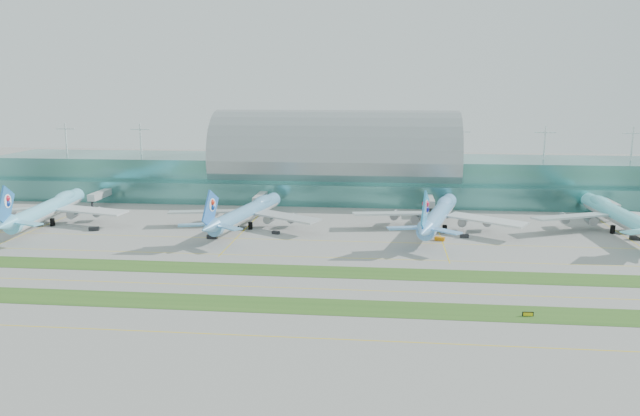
# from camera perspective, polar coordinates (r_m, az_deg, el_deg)

# --- Properties ---
(ground) EXTENTS (700.00, 700.00, 0.00)m
(ground) POSITION_cam_1_polar(r_m,az_deg,el_deg) (187.18, -1.77, -5.97)
(ground) COLOR gray
(ground) RESTS_ON ground
(terminal) EXTENTS (340.00, 69.10, 36.00)m
(terminal) POSITION_cam_1_polar(r_m,az_deg,el_deg) (309.66, 1.43, 3.59)
(terminal) COLOR #3D7A75
(terminal) RESTS_ON ground
(grass_strip_near) EXTENTS (420.00, 12.00, 0.08)m
(grass_strip_near) POSITION_cam_1_polar(r_m,az_deg,el_deg) (160.92, -3.13, -8.88)
(grass_strip_near) COLOR #2D591E
(grass_strip_near) RESTS_ON ground
(grass_strip_far) EXTENTS (420.00, 12.00, 0.08)m
(grass_strip_far) POSITION_cam_1_polar(r_m,az_deg,el_deg) (189.06, -1.69, -5.78)
(grass_strip_far) COLOR #2D591E
(grass_strip_far) RESTS_ON ground
(taxiline_a) EXTENTS (420.00, 0.35, 0.01)m
(taxiline_a) POSITION_cam_1_polar(r_m,az_deg,el_deg) (142.59, -4.43, -11.62)
(taxiline_a) COLOR yellow
(taxiline_a) RESTS_ON ground
(taxiline_b) EXTENTS (420.00, 0.35, 0.01)m
(taxiline_b) POSITION_cam_1_polar(r_m,az_deg,el_deg) (173.99, -2.40, -7.32)
(taxiline_b) COLOR yellow
(taxiline_b) RESTS_ON ground
(taxiline_c) EXTENTS (420.00, 0.35, 0.01)m
(taxiline_c) POSITION_cam_1_polar(r_m,az_deg,el_deg) (204.30, -1.09, -4.48)
(taxiline_c) COLOR yellow
(taxiline_c) RESTS_ON ground
(taxiline_d) EXTENTS (420.00, 0.35, 0.01)m
(taxiline_d) POSITION_cam_1_polar(r_m,az_deg,el_deg) (225.41, -0.40, -2.98)
(taxiline_d) COLOR yellow
(taxiline_d) RESTS_ON ground
(airliner_a) EXTENTS (67.41, 76.97, 21.19)m
(airliner_a) POSITION_cam_1_polar(r_m,az_deg,el_deg) (274.28, -23.58, 0.03)
(airliner_a) COLOR #6DCDF0
(airliner_a) RESTS_ON ground
(airliner_b) EXTENTS (63.03, 72.39, 20.02)m
(airliner_b) POSITION_cam_1_polar(r_m,az_deg,el_deg) (247.63, -6.65, -0.30)
(airliner_b) COLOR #5E9FCF
(airliner_b) RESTS_ON ground
(airliner_c) EXTENTS (65.22, 75.15, 20.89)m
(airliner_c) POSITION_cam_1_polar(r_m,az_deg,el_deg) (244.82, 10.81, -0.49)
(airliner_c) COLOR #6DAFEF
(airliner_c) RESTS_ON ground
(airliner_d) EXTENTS (68.27, 77.49, 21.33)m
(airliner_d) POSITION_cam_1_polar(r_m,az_deg,el_deg) (264.67, 25.55, -0.50)
(airliner_d) COLOR #70E9F8
(airliner_d) RESTS_ON ground
(gse_b) EXTENTS (4.06, 2.64, 1.45)m
(gse_b) POSITION_cam_1_polar(r_m,az_deg,el_deg) (255.56, -19.97, -1.80)
(gse_b) COLOR black
(gse_b) RESTS_ON ground
(gse_c) EXTENTS (3.77, 1.90, 1.44)m
(gse_c) POSITION_cam_1_polar(r_m,az_deg,el_deg) (231.16, -9.84, -2.61)
(gse_c) COLOR black
(gse_c) RESTS_ON ground
(gse_d) EXTENTS (3.14, 2.27, 1.17)m
(gse_d) POSITION_cam_1_polar(r_m,az_deg,el_deg) (235.41, -4.06, -2.25)
(gse_d) COLOR black
(gse_d) RESTS_ON ground
(gse_e) EXTENTS (3.88, 2.71, 1.27)m
(gse_e) POSITION_cam_1_polar(r_m,az_deg,el_deg) (229.28, 10.89, -2.78)
(gse_e) COLOR orange
(gse_e) RESTS_ON ground
(gse_f) EXTENTS (3.16, 1.70, 1.39)m
(gse_f) POSITION_cam_1_polar(r_m,az_deg,el_deg) (235.09, 13.06, -2.51)
(gse_f) COLOR black
(gse_f) RESTS_ON ground
(gse_h) EXTENTS (4.41, 2.64, 1.50)m
(gse_h) POSITION_cam_1_polar(r_m,az_deg,el_deg) (253.43, 26.90, -2.45)
(gse_h) COLOR black
(gse_h) RESTS_ON ground
(taxiway_sign_east) EXTENTS (2.71, 0.47, 1.14)m
(taxiway_sign_east) POSITION_cam_1_polar(r_m,az_deg,el_deg) (161.48, 18.47, -9.19)
(taxiway_sign_east) COLOR black
(taxiway_sign_east) RESTS_ON ground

